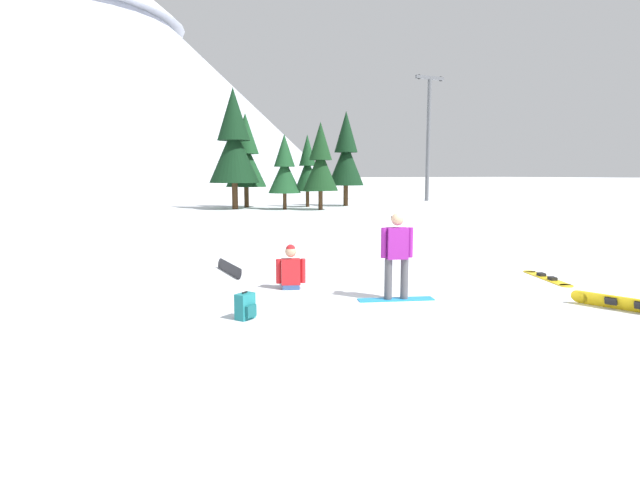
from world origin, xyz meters
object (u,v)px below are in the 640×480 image
at_px(loose_snowboard_near_right, 626,304).
at_px(snowboarder_midground, 290,272).
at_px(loose_snowboard_near_left, 547,278).
at_px(pine_tree_broad, 234,143).
at_px(pine_tree_tall, 346,155).
at_px(backpack_teal, 246,307).
at_px(pine_tree_short, 307,168).
at_px(pine_tree_slender, 246,156).
at_px(ski_lift_tower, 428,131).
at_px(pine_tree_leaning, 321,162).
at_px(snowboarder_foreground, 397,255).
at_px(pine_tree_twin, 284,169).
at_px(loose_snowboard_far_spare, 229,268).

bearing_deg(loose_snowboard_near_right, snowboarder_midground, 136.61).
relative_size(loose_snowboard_near_left, pine_tree_broad, 0.23).
bearing_deg(pine_tree_tall, loose_snowboard_near_left, -108.66).
relative_size(backpack_teal, pine_tree_short, 0.09).
relative_size(pine_tree_slender, ski_lift_tower, 0.61).
distance_m(pine_tree_leaning, pine_tree_slender, 6.23).
distance_m(pine_tree_short, pine_tree_slender, 4.65).
height_order(loose_snowboard_near_right, pine_tree_broad, pine_tree_broad).
relative_size(snowboarder_foreground, pine_tree_tall, 0.23).
bearing_deg(pine_tree_leaning, pine_tree_twin, 146.21).
height_order(pine_tree_tall, ski_lift_tower, ski_lift_tower).
bearing_deg(snowboarder_foreground, pine_tree_short, 69.40).
bearing_deg(pine_tree_broad, backpack_teal, -105.66).
xyz_separation_m(snowboarder_midground, loose_snowboard_near_left, (5.76, -1.76, -0.31)).
bearing_deg(loose_snowboard_near_right, pine_tree_broad, 87.47).
bearing_deg(snowboarder_midground, snowboarder_foreground, -53.96).
xyz_separation_m(pine_tree_tall, pine_tree_slender, (-7.48, 1.71, -0.18)).
xyz_separation_m(loose_snowboard_near_left, pine_tree_tall, (9.06, 26.84, 3.93)).
relative_size(loose_snowboard_near_left, loose_snowboard_near_right, 1.06).
xyz_separation_m(loose_snowboard_far_spare, pine_tree_short, (12.43, 23.19, 2.82)).
bearing_deg(snowboarder_midground, pine_tree_slender, 74.68).
height_order(snowboarder_foreground, backpack_teal, snowboarder_foreground).
xyz_separation_m(snowboarder_midground, loose_snowboard_near_right, (4.67, -4.41, -0.19)).
bearing_deg(loose_snowboard_near_left, snowboarder_foreground, -177.41).
bearing_deg(loose_snowboard_near_left, snowboarder_midground, 163.05).
xyz_separation_m(snowboarder_midground, pine_tree_twin, (9.02, 23.27, 2.51)).
relative_size(loose_snowboard_near_left, pine_tree_twin, 0.36).
relative_size(pine_tree_leaning, pine_tree_slender, 0.87).
distance_m(snowboarder_midground, pine_tree_short, 27.96).
height_order(pine_tree_broad, pine_tree_twin, pine_tree_broad).
xyz_separation_m(snowboarder_foreground, pine_tree_leaning, (9.70, 23.82, 2.38)).
height_order(loose_snowboard_near_left, pine_tree_broad, pine_tree_broad).
bearing_deg(snowboarder_foreground, loose_snowboard_near_left, 2.59).
relative_size(loose_snowboard_far_spare, loose_snowboard_near_right, 1.06).
xyz_separation_m(snowboarder_midground, pine_tree_short, (11.66, 25.28, 2.62)).
distance_m(loose_snowboard_near_left, pine_tree_broad, 27.24).
height_order(loose_snowboard_near_right, pine_tree_tall, pine_tree_tall).
height_order(pine_tree_short, pine_tree_broad, pine_tree_broad).
bearing_deg(pine_tree_tall, pine_tree_short, 176.40).
xyz_separation_m(pine_tree_leaning, pine_tree_twin, (-2.10, 1.41, -0.43)).
relative_size(pine_tree_broad, pine_tree_slender, 1.21).
height_order(backpack_teal, ski_lift_tower, ski_lift_tower).
xyz_separation_m(pine_tree_leaning, pine_tree_slender, (-3.78, 4.93, 0.51)).
distance_m(loose_snowboard_near_left, pine_tree_tall, 28.60).
relative_size(loose_snowboard_far_spare, pine_tree_slender, 0.27).
bearing_deg(pine_tree_slender, backpack_teal, -107.30).
relative_size(loose_snowboard_near_right, pine_tree_leaning, 0.30).
relative_size(snowboarder_foreground, loose_snowboard_near_left, 0.90).
height_order(snowboarder_midground, pine_tree_twin, pine_tree_twin).
relative_size(snowboarder_foreground, loose_snowboard_far_spare, 0.89).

